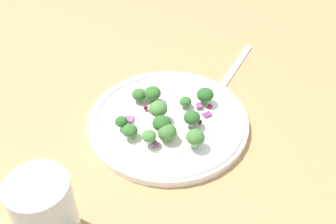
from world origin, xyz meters
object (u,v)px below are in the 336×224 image
(broccoli_floret_1, at_px, (153,94))
(broccoli_floret_2, at_px, (139,95))
(plate, at_px, (168,120))
(fork, at_px, (231,73))
(water_glass, at_px, (45,212))
(broccoli_floret_0, at_px, (191,119))

(broccoli_floret_1, height_order, broccoli_floret_2, broccoli_floret_1)
(broccoli_floret_1, bearing_deg, broccoli_floret_2, 118.30)
(plate, distance_m, broccoli_floret_1, 0.05)
(plate, height_order, broccoli_floret_2, broccoli_floret_2)
(broccoli_floret_1, distance_m, fork, 0.18)
(broccoli_floret_2, relative_size, fork, 0.13)
(fork, bearing_deg, plate, 175.04)
(broccoli_floret_2, xyz_separation_m, fork, (0.18, -0.08, -0.02))
(plate, relative_size, broccoli_floret_2, 10.70)
(broccoli_floret_1, distance_m, broccoli_floret_2, 0.02)
(broccoli_floret_2, height_order, water_glass, water_glass)
(broccoli_floret_1, xyz_separation_m, fork, (0.16, -0.06, -0.03))
(water_glass, bearing_deg, plate, 0.43)
(broccoli_floret_2, height_order, fork, broccoli_floret_2)
(broccoli_floret_1, height_order, water_glass, water_glass)
(fork, bearing_deg, water_glass, 178.17)
(plate, xyz_separation_m, broccoli_floret_0, (0.00, -0.04, 0.02))
(broccoli_floret_0, distance_m, broccoli_floret_2, 0.11)
(fork, bearing_deg, broccoli_floret_1, 160.10)
(broccoli_floret_0, xyz_separation_m, broccoli_floret_1, (0.01, 0.08, 0.00))
(plate, distance_m, water_glass, 0.25)
(plate, bearing_deg, broccoli_floret_1, 68.44)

